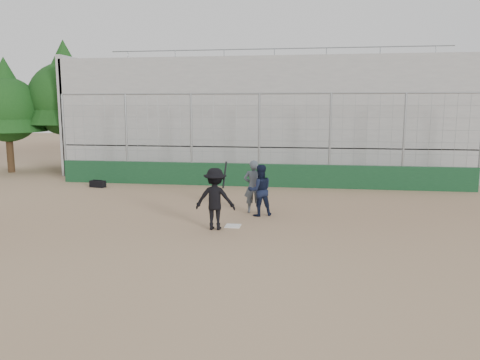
# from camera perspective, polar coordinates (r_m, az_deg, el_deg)

# --- Properties ---
(ground) EXTENTS (90.00, 90.00, 0.00)m
(ground) POSITION_cam_1_polar(r_m,az_deg,el_deg) (13.68, -0.87, -5.67)
(ground) COLOR brown
(ground) RESTS_ON ground
(home_plate) EXTENTS (0.44, 0.44, 0.02)m
(home_plate) POSITION_cam_1_polar(r_m,az_deg,el_deg) (13.68, -0.87, -5.62)
(home_plate) COLOR white
(home_plate) RESTS_ON ground
(backstop) EXTENTS (18.10, 0.25, 4.04)m
(backstop) POSITION_cam_1_polar(r_m,az_deg,el_deg) (20.33, 2.33, 1.88)
(backstop) COLOR #12381E
(backstop) RESTS_ON ground
(bleachers) EXTENTS (20.25, 6.70, 6.98)m
(bleachers) POSITION_cam_1_polar(r_m,az_deg,el_deg) (25.11, 3.58, 7.71)
(bleachers) COLOR #989898
(bleachers) RESTS_ON ground
(tree_left) EXTENTS (4.48, 4.48, 7.00)m
(tree_left) POSITION_cam_1_polar(r_m,az_deg,el_deg) (27.44, -20.53, 10.33)
(tree_left) COLOR #3A2615
(tree_left) RESTS_ON ground
(tree_right) EXTENTS (3.84, 3.84, 6.00)m
(tree_right) POSITION_cam_1_polar(r_m,az_deg,el_deg) (27.46, -26.60, 8.64)
(tree_right) COLOR #342212
(tree_right) RESTS_ON ground
(batter_at_plate) EXTENTS (1.14, 0.77, 1.90)m
(batter_at_plate) POSITION_cam_1_polar(r_m,az_deg,el_deg) (13.21, -3.05, -2.30)
(batter_at_plate) COLOR black
(batter_at_plate) RESTS_ON ground
(catcher_crouched) EXTENTS (0.99, 0.90, 1.12)m
(catcher_crouched) POSITION_cam_1_polar(r_m,az_deg,el_deg) (14.86, 2.44, -2.30)
(catcher_crouched) COLOR black
(catcher_crouched) RESTS_ON ground
(umpire) EXTENTS (0.67, 0.47, 1.56)m
(umpire) POSITION_cam_1_polar(r_m,az_deg,el_deg) (15.26, 1.65, -1.13)
(umpire) COLOR #464F59
(umpire) RESTS_ON ground
(equipment_bag) EXTENTS (0.73, 0.43, 0.33)m
(equipment_bag) POSITION_cam_1_polar(r_m,az_deg,el_deg) (21.12, -16.95, -0.45)
(equipment_bag) COLOR black
(equipment_bag) RESTS_ON ground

